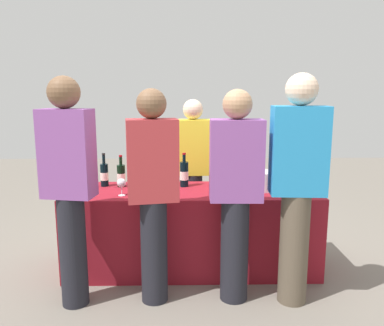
{
  "coord_description": "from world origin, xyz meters",
  "views": [
    {
      "loc": [
        -0.06,
        -3.4,
        1.63
      ],
      "look_at": [
        0.0,
        0.0,
        1.0
      ],
      "focal_mm": 36.28,
      "sensor_mm": 36.0,
      "label": 1
    }
  ],
  "objects_px": {
    "wine_bottle_0": "(104,175)",
    "guest_3": "(297,182)",
    "wine_bottle_1": "(121,175)",
    "wine_bottle_4": "(227,175)",
    "wine_bottle_2": "(184,174)",
    "wine_glass_3": "(265,180)",
    "ice_bucket": "(264,181)",
    "server_pouring": "(193,167)",
    "wine_glass_0": "(122,183)",
    "wine_glass_1": "(142,183)",
    "wine_glass_2": "(169,182)",
    "wine_bottle_3": "(214,174)",
    "guest_2": "(236,190)",
    "guest_1": "(153,189)",
    "wine_bottle_5": "(273,176)",
    "guest_0": "(69,183)"
  },
  "relations": [
    {
      "from": "wine_bottle_3",
      "to": "wine_glass_3",
      "type": "bearing_deg",
      "value": -27.98
    },
    {
      "from": "wine_bottle_3",
      "to": "guest_1",
      "type": "relative_size",
      "value": 0.19
    },
    {
      "from": "wine_bottle_2",
      "to": "wine_bottle_5",
      "type": "xyz_separation_m",
      "value": [
        0.82,
        -0.07,
        -0.01
      ]
    },
    {
      "from": "wine_bottle_1",
      "to": "wine_glass_3",
      "type": "height_order",
      "value": "wine_bottle_1"
    },
    {
      "from": "server_pouring",
      "to": "guest_2",
      "type": "height_order",
      "value": "guest_2"
    },
    {
      "from": "wine_bottle_1",
      "to": "wine_bottle_4",
      "type": "relative_size",
      "value": 0.93
    },
    {
      "from": "ice_bucket",
      "to": "server_pouring",
      "type": "relative_size",
      "value": 0.15
    },
    {
      "from": "wine_glass_1",
      "to": "guest_3",
      "type": "relative_size",
      "value": 0.08
    },
    {
      "from": "ice_bucket",
      "to": "guest_2",
      "type": "xyz_separation_m",
      "value": [
        -0.33,
        -0.55,
        0.06
      ]
    },
    {
      "from": "wine_bottle_4",
      "to": "wine_glass_0",
      "type": "relative_size",
      "value": 2.14
    },
    {
      "from": "wine_bottle_1",
      "to": "guest_2",
      "type": "relative_size",
      "value": 0.18
    },
    {
      "from": "wine_bottle_0",
      "to": "wine_bottle_2",
      "type": "bearing_deg",
      "value": -2.01
    },
    {
      "from": "guest_1",
      "to": "guest_2",
      "type": "height_order",
      "value": "guest_1"
    },
    {
      "from": "wine_glass_2",
      "to": "guest_1",
      "type": "relative_size",
      "value": 0.08
    },
    {
      "from": "guest_3",
      "to": "guest_0",
      "type": "bearing_deg",
      "value": -176.15
    },
    {
      "from": "wine_glass_0",
      "to": "guest_3",
      "type": "distance_m",
      "value": 1.45
    },
    {
      "from": "wine_glass_0",
      "to": "guest_1",
      "type": "relative_size",
      "value": 0.09
    },
    {
      "from": "server_pouring",
      "to": "wine_bottle_3",
      "type": "bearing_deg",
      "value": 111.24
    },
    {
      "from": "wine_bottle_5",
      "to": "guest_3",
      "type": "distance_m",
      "value": 0.68
    },
    {
      "from": "wine_bottle_2",
      "to": "wine_glass_3",
      "type": "height_order",
      "value": "wine_bottle_2"
    },
    {
      "from": "ice_bucket",
      "to": "wine_bottle_3",
      "type": "bearing_deg",
      "value": 158.91
    },
    {
      "from": "wine_glass_0",
      "to": "guest_2",
      "type": "xyz_separation_m",
      "value": [
        0.93,
        -0.38,
        0.04
      ]
    },
    {
      "from": "wine_bottle_0",
      "to": "wine_glass_1",
      "type": "distance_m",
      "value": 0.49
    },
    {
      "from": "wine_bottle_5",
      "to": "guest_0",
      "type": "xyz_separation_m",
      "value": [
        -1.66,
        -0.68,
        0.1
      ]
    },
    {
      "from": "wine_bottle_2",
      "to": "wine_glass_1",
      "type": "height_order",
      "value": "wine_bottle_2"
    },
    {
      "from": "wine_bottle_1",
      "to": "server_pouring",
      "type": "xyz_separation_m",
      "value": [
        0.68,
        0.45,
        -0.01
      ]
    },
    {
      "from": "wine_glass_2",
      "to": "guest_3",
      "type": "relative_size",
      "value": 0.08
    },
    {
      "from": "ice_bucket",
      "to": "guest_3",
      "type": "height_order",
      "value": "guest_3"
    },
    {
      "from": "server_pouring",
      "to": "guest_1",
      "type": "distance_m",
      "value": 1.22
    },
    {
      "from": "wine_bottle_5",
      "to": "wine_glass_2",
      "type": "distance_m",
      "value": 0.97
    },
    {
      "from": "wine_bottle_3",
      "to": "wine_glass_0",
      "type": "distance_m",
      "value": 0.88
    },
    {
      "from": "wine_bottle_4",
      "to": "server_pouring",
      "type": "bearing_deg",
      "value": 120.78
    },
    {
      "from": "wine_bottle_1",
      "to": "wine_glass_0",
      "type": "height_order",
      "value": "wine_bottle_1"
    },
    {
      "from": "wine_bottle_2",
      "to": "wine_bottle_4",
      "type": "bearing_deg",
      "value": -8.03
    },
    {
      "from": "wine_glass_3",
      "to": "ice_bucket",
      "type": "height_order",
      "value": "ice_bucket"
    },
    {
      "from": "wine_bottle_4",
      "to": "guest_1",
      "type": "relative_size",
      "value": 0.19
    },
    {
      "from": "wine_glass_1",
      "to": "wine_glass_2",
      "type": "distance_m",
      "value": 0.23
    },
    {
      "from": "wine_glass_3",
      "to": "server_pouring",
      "type": "distance_m",
      "value": 0.92
    },
    {
      "from": "wine_glass_1",
      "to": "guest_1",
      "type": "bearing_deg",
      "value": -73.09
    },
    {
      "from": "wine_bottle_0",
      "to": "guest_3",
      "type": "distance_m",
      "value": 1.77
    },
    {
      "from": "wine_bottle_5",
      "to": "wine_bottle_0",
      "type": "bearing_deg",
      "value": 176.44
    },
    {
      "from": "wine_bottle_4",
      "to": "wine_glass_3",
      "type": "distance_m",
      "value": 0.36
    },
    {
      "from": "wine_bottle_3",
      "to": "wine_glass_1",
      "type": "height_order",
      "value": "wine_bottle_3"
    },
    {
      "from": "guest_1",
      "to": "wine_bottle_0",
      "type": "bearing_deg",
      "value": 115.29
    },
    {
      "from": "wine_bottle_0",
      "to": "guest_1",
      "type": "height_order",
      "value": "guest_1"
    },
    {
      "from": "wine_bottle_5",
      "to": "wine_bottle_1",
      "type": "bearing_deg",
      "value": 176.99
    },
    {
      "from": "wine_bottle_5",
      "to": "guest_3",
      "type": "relative_size",
      "value": 0.18
    },
    {
      "from": "wine_bottle_4",
      "to": "wine_glass_0",
      "type": "height_order",
      "value": "wine_bottle_4"
    },
    {
      "from": "wine_bottle_4",
      "to": "wine_glass_3",
      "type": "relative_size",
      "value": 2.1
    },
    {
      "from": "wine_bottle_2",
      "to": "guest_3",
      "type": "xyz_separation_m",
      "value": [
        0.84,
        -0.75,
        0.1
      ]
    }
  ]
}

